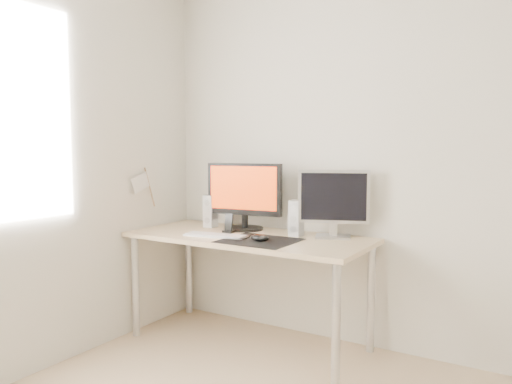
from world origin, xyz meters
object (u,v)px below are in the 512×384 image
at_px(second_monitor, 334,200).
at_px(speaker_left, 210,211).
at_px(main_monitor, 244,194).
at_px(keyboard, 216,235).
at_px(speaker_right, 296,218).
at_px(phone_dock, 229,227).
at_px(desk, 248,247).
at_px(mouse, 260,238).

bearing_deg(second_monitor, speaker_left, -176.25).
distance_m(main_monitor, keyboard, 0.40).
bearing_deg(speaker_right, keyboard, -146.85).
bearing_deg(phone_dock, speaker_left, 153.03).
bearing_deg(speaker_left, speaker_right, -0.71).
xyz_separation_m(main_monitor, second_monitor, (0.65, 0.04, -0.01)).
relative_size(speaker_left, phone_dock, 1.81).
relative_size(desk, second_monitor, 3.68).
xyz_separation_m(desk, keyboard, (-0.16, -0.15, 0.09)).
xyz_separation_m(desk, phone_dock, (-0.17, 0.02, 0.12)).
height_order(mouse, second_monitor, second_monitor).
xyz_separation_m(main_monitor, phone_dock, (-0.03, -0.15, -0.21)).
xyz_separation_m(mouse, speaker_left, (-0.60, 0.31, 0.09)).
relative_size(main_monitor, keyboard, 1.27).
distance_m(mouse, speaker_right, 0.33).
bearing_deg(keyboard, main_monitor, 87.17).
xyz_separation_m(desk, second_monitor, (0.51, 0.21, 0.32)).
height_order(mouse, speaker_right, speaker_right).
xyz_separation_m(second_monitor, speaker_left, (-0.93, -0.06, -0.12)).
xyz_separation_m(keyboard, phone_dock, (-0.01, 0.17, 0.03)).
height_order(mouse, keyboard, mouse).
bearing_deg(main_monitor, mouse, -45.68).
bearing_deg(mouse, keyboard, 178.12).
relative_size(desk, keyboard, 3.70).
height_order(mouse, phone_dock, phone_dock).
distance_m(mouse, keyboard, 0.34).
xyz_separation_m(desk, main_monitor, (-0.14, 0.17, 0.33)).
bearing_deg(keyboard, second_monitor, 28.04).
bearing_deg(mouse, speaker_left, 152.93).
bearing_deg(desk, speaker_right, 26.17).
bearing_deg(phone_dock, keyboard, -85.72).
relative_size(mouse, desk, 0.08).
bearing_deg(speaker_right, speaker_left, 179.29).
bearing_deg(main_monitor, keyboard, -92.83).
relative_size(desk, speaker_left, 6.86).
distance_m(main_monitor, speaker_left, 0.31).
bearing_deg(second_monitor, speaker_right, -163.18).
distance_m(mouse, main_monitor, 0.52).
relative_size(main_monitor, speaker_left, 2.36).
height_order(speaker_left, phone_dock, speaker_left).
bearing_deg(second_monitor, main_monitor, -176.90).
bearing_deg(second_monitor, phone_dock, -164.69).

